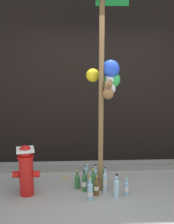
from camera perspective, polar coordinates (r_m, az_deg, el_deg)
The scene contains 19 objects.
ground_plane at distance 3.97m, azimuth 4.23°, elevation -18.83°, with size 14.00×14.00×0.00m, color #9E9B93.
building_wall at distance 5.23m, azimuth 2.13°, elevation 7.36°, with size 10.00×0.20×3.22m.
curb_strip at distance 5.08m, azimuth 2.51°, elevation -11.11°, with size 8.00×0.12×0.08m, color gray.
memorial_post at distance 3.99m, azimuth 3.76°, elevation 9.46°, with size 0.57×0.46×3.07m.
fire_hydrant at distance 4.23m, azimuth -12.10°, elevation -11.10°, with size 0.39×0.29×0.74m.
bottle_0 at distance 4.34m, azimuth -0.57°, elevation -13.97°, with size 0.06×0.06×0.32m.
bottle_1 at distance 4.48m, azimuth 2.94°, elevation -12.68°, with size 0.07×0.07×0.38m.
bottle_2 at distance 4.56m, azimuth -0.09°, elevation -12.48°, with size 0.06×0.06×0.35m.
bottle_3 at distance 4.31m, azimuth 1.24°, elevation -13.80°, with size 0.07×0.07×0.36m.
bottle_4 at distance 4.19m, azimuth 5.92°, elevation -14.79°, with size 0.08×0.08×0.35m.
bottle_5 at distance 4.43m, azimuth -1.96°, elevation -13.67°, with size 0.08×0.08×0.29m.
bottle_6 at distance 4.42m, azimuth 1.68°, elevation -13.06°, with size 0.07×0.07×0.38m.
bottle_7 at distance 4.28m, azimuth 7.92°, elevation -14.83°, with size 0.06×0.06×0.30m.
bottle_8 at distance 4.46m, azimuth -0.46°, elevation -13.12°, with size 0.06×0.06×0.35m.
bottle_9 at distance 4.30m, azimuth 3.61°, elevation -13.83°, with size 0.06×0.06×0.39m.
bottle_10 at distance 4.23m, azimuth 1.92°, elevation -14.85°, with size 0.07×0.07×0.30m.
bottle_11 at distance 4.11m, azimuth 0.65°, elevation -15.57°, with size 0.07×0.07×0.34m.
litter_2 at distance 4.45m, azimuth -1.54°, elevation -15.16°, with size 0.14×0.05×0.01m, color tan.
litter_3 at distance 4.80m, azimuth -4.33°, elevation -13.04°, with size 0.14×0.10×0.01m, color tan.
Camera 1 is at (-0.44, -3.38, 2.04)m, focal length 45.67 mm.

